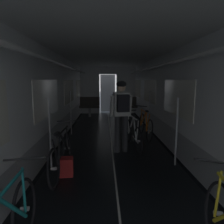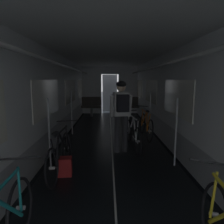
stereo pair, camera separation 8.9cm
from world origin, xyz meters
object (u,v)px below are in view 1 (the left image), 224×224
Objects in this scene: bench_seat_far_left at (90,105)px; bicycle_black at (61,155)px; bicycle_orange at (145,125)px; person_cyclist_aisle at (121,109)px; bicycle_white_in_aisle at (133,134)px; backpack_on_floor at (66,167)px; bench_seat_far_right at (127,105)px.

bicycle_black is (-0.09, -6.33, -0.18)m from bench_seat_far_left.
bicycle_orange is 0.98× the size of person_cyclist_aisle.
bicycle_orange is (1.95, -3.87, -0.19)m from bench_seat_far_left.
person_cyclist_aisle is at bearing -77.68° from bench_seat_far_left.
bicycle_white_in_aisle is 2.10m from backpack_on_floor.
bench_seat_far_left is 6.39m from backpack_on_floor.
bench_seat_far_right is 6.64m from backpack_on_floor.
person_cyclist_aisle is (1.21, 1.20, 0.69)m from bicycle_black.
bench_seat_far_right is at bearing 0.00° from bench_seat_far_left.
bicycle_orange is at bearing -63.23° from bench_seat_far_left.
backpack_on_floor is at bearing -105.73° from bench_seat_far_right.
bench_seat_far_left is 5.07m from bicycle_white_in_aisle.
bicycle_black is 0.24m from backpack_on_floor.
bench_seat_far_right reaches higher than backpack_on_floor.
bench_seat_far_right is 3.87m from bicycle_orange.
bench_seat_far_right reaches higher than bicycle_black.
bicycle_orange reaches higher than backpack_on_floor.
bicycle_white_in_aisle reaches higher than backpack_on_floor.
bicycle_black is 1.00× the size of bicycle_orange.
bicycle_white_in_aisle is (0.32, 0.27, -0.69)m from person_cyclist_aisle.
bicycle_orange is 1.01× the size of bicycle_white_in_aisle.
bench_seat_far_left reaches higher than bicycle_black.
bench_seat_far_left is 1.00× the size of bench_seat_far_right.
bench_seat_far_left is 0.58× the size of bicycle_white_in_aisle.
bench_seat_far_right is at bearing 73.40° from bicycle_black.
bicycle_black reaches higher than backpack_on_floor.
person_cyclist_aisle is at bearing 48.32° from backpack_on_floor.
person_cyclist_aisle is 0.80m from bicycle_white_in_aisle.
bicycle_orange is (2.04, 2.46, -0.00)m from bicycle_black.
bicycle_black is at bearing -135.17° from person_cyclist_aisle.
bicycle_black is 1.83m from person_cyclist_aisle.
bench_seat_far_right is 5.20m from person_cyclist_aisle.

